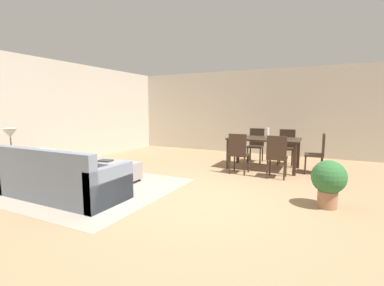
{
  "coord_description": "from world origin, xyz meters",
  "views": [
    {
      "loc": [
        1.84,
        -3.95,
        1.5
      ],
      "look_at": [
        -0.81,
        1.42,
        0.72
      ],
      "focal_mm": 25.63,
      "sensor_mm": 36.0,
      "label": 1
    }
  ],
  "objects_px": {
    "ottoman_table": "(112,170)",
    "dining_chair_near_right": "(277,154)",
    "dining_chair_far_left": "(256,143)",
    "side_table": "(13,162)",
    "table_lamp": "(10,134)",
    "dining_chair_head_east": "(318,151)",
    "dining_chair_near_left": "(238,151)",
    "book_on_ottoman": "(106,161)",
    "vase_centerpiece": "(267,133)",
    "potted_plant": "(329,180)",
    "dining_table": "(264,142)",
    "dining_chair_far_right": "(287,145)",
    "couch": "(60,180)"
  },
  "relations": [
    {
      "from": "side_table",
      "to": "dining_chair_far_right",
      "type": "distance_m",
      "value": 6.28
    },
    {
      "from": "dining_chair_near_left",
      "to": "dining_table",
      "type": "bearing_deg",
      "value": 63.98
    },
    {
      "from": "potted_plant",
      "to": "side_table",
      "type": "bearing_deg",
      "value": -165.79
    },
    {
      "from": "dining_table",
      "to": "side_table",
      "type": "bearing_deg",
      "value": -137.63
    },
    {
      "from": "table_lamp",
      "to": "dining_chair_near_left",
      "type": "xyz_separation_m",
      "value": [
        3.59,
        2.83,
        -0.48
      ]
    },
    {
      "from": "side_table",
      "to": "table_lamp",
      "type": "bearing_deg",
      "value": -165.96
    },
    {
      "from": "ottoman_table",
      "to": "book_on_ottoman",
      "type": "height_order",
      "value": "book_on_ottoman"
    },
    {
      "from": "dining_table",
      "to": "dining_chair_far_right",
      "type": "bearing_deg",
      "value": 62.48
    },
    {
      "from": "couch",
      "to": "dining_chair_far_right",
      "type": "distance_m",
      "value": 5.45
    },
    {
      "from": "table_lamp",
      "to": "vase_centerpiece",
      "type": "xyz_separation_m",
      "value": [
        4.06,
        3.64,
        -0.11
      ]
    },
    {
      "from": "dining_chair_head_east",
      "to": "vase_centerpiece",
      "type": "bearing_deg",
      "value": 179.49
    },
    {
      "from": "dining_chair_far_left",
      "to": "potted_plant",
      "type": "xyz_separation_m",
      "value": [
        1.8,
        -3.08,
        -0.1
      ]
    },
    {
      "from": "couch",
      "to": "ottoman_table",
      "type": "height_order",
      "value": "couch"
    },
    {
      "from": "dining_table",
      "to": "dining_chair_head_east",
      "type": "xyz_separation_m",
      "value": [
        1.22,
        -0.0,
        -0.15
      ]
    },
    {
      "from": "dining_chair_near_right",
      "to": "dining_chair_far_left",
      "type": "xyz_separation_m",
      "value": [
        -0.83,
        1.67,
        0.0
      ]
    },
    {
      "from": "ottoman_table",
      "to": "book_on_ottoman",
      "type": "xyz_separation_m",
      "value": [
        -0.12,
        -0.05,
        0.19
      ]
    },
    {
      "from": "dining_chair_near_right",
      "to": "dining_chair_near_left",
      "type": "bearing_deg",
      "value": 176.74
    },
    {
      "from": "dining_chair_near_right",
      "to": "dining_chair_far_left",
      "type": "relative_size",
      "value": 1.0
    },
    {
      "from": "table_lamp",
      "to": "dining_chair_far_right",
      "type": "distance_m",
      "value": 6.3
    },
    {
      "from": "table_lamp",
      "to": "potted_plant",
      "type": "bearing_deg",
      "value": 14.21
    },
    {
      "from": "dining_chair_near_left",
      "to": "dining_chair_near_right",
      "type": "relative_size",
      "value": 1.0
    },
    {
      "from": "ottoman_table",
      "to": "dining_table",
      "type": "height_order",
      "value": "dining_table"
    },
    {
      "from": "dining_chair_far_right",
      "to": "table_lamp",
      "type": "bearing_deg",
      "value": -134.7
    },
    {
      "from": "vase_centerpiece",
      "to": "dining_table",
      "type": "bearing_deg",
      "value": -175.15
    },
    {
      "from": "dining_chair_far_left",
      "to": "dining_chair_far_right",
      "type": "relative_size",
      "value": 1.0
    },
    {
      "from": "ottoman_table",
      "to": "book_on_ottoman",
      "type": "relative_size",
      "value": 4.44
    },
    {
      "from": "couch",
      "to": "side_table",
      "type": "distance_m",
      "value": 1.42
    },
    {
      "from": "vase_centerpiece",
      "to": "book_on_ottoman",
      "type": "bearing_deg",
      "value": -136.78
    },
    {
      "from": "ottoman_table",
      "to": "dining_chair_far_left",
      "type": "xyz_separation_m",
      "value": [
        2.17,
        3.34,
        0.29
      ]
    },
    {
      "from": "couch",
      "to": "dining_chair_near_left",
      "type": "height_order",
      "value": "dining_chair_near_left"
    },
    {
      "from": "couch",
      "to": "dining_chair_near_right",
      "type": "xyz_separation_m",
      "value": [
        3.03,
        2.85,
        0.23
      ]
    },
    {
      "from": "couch",
      "to": "dining_chair_head_east",
      "type": "height_order",
      "value": "dining_chair_head_east"
    },
    {
      "from": "vase_centerpiece",
      "to": "book_on_ottoman",
      "type": "xyz_separation_m",
      "value": [
        -2.74,
        -2.57,
        -0.47
      ]
    },
    {
      "from": "ottoman_table",
      "to": "dining_chair_near_right",
      "type": "distance_m",
      "value": 3.44
    },
    {
      "from": "table_lamp",
      "to": "dining_chair_far_left",
      "type": "relative_size",
      "value": 0.57
    },
    {
      "from": "dining_chair_near_left",
      "to": "dining_chair_far_right",
      "type": "xyz_separation_m",
      "value": [
        0.82,
        1.63,
        0.0
      ]
    },
    {
      "from": "vase_centerpiece",
      "to": "dining_chair_near_right",
      "type": "bearing_deg",
      "value": -66.23
    },
    {
      "from": "dining_chair_near_left",
      "to": "dining_chair_far_left",
      "type": "relative_size",
      "value": 1.0
    },
    {
      "from": "vase_centerpiece",
      "to": "potted_plant",
      "type": "relative_size",
      "value": 0.35
    },
    {
      "from": "dining_chair_near_right",
      "to": "dining_chair_head_east",
      "type": "distance_m",
      "value": 1.14
    },
    {
      "from": "dining_chair_near_right",
      "to": "ottoman_table",
      "type": "bearing_deg",
      "value": -150.93
    },
    {
      "from": "side_table",
      "to": "potted_plant",
      "type": "distance_m",
      "value": 5.58
    },
    {
      "from": "couch",
      "to": "book_on_ottoman",
      "type": "relative_size",
      "value": 8.51
    },
    {
      "from": "side_table",
      "to": "table_lamp",
      "type": "relative_size",
      "value": 1.11
    },
    {
      "from": "dining_chair_far_right",
      "to": "dining_chair_far_left",
      "type": "bearing_deg",
      "value": -179.14
    },
    {
      "from": "dining_chair_far_left",
      "to": "potted_plant",
      "type": "bearing_deg",
      "value": -59.66
    },
    {
      "from": "book_on_ottoman",
      "to": "dining_chair_far_right",
      "type": "bearing_deg",
      "value": 47.64
    },
    {
      "from": "dining_chair_far_left",
      "to": "dining_chair_head_east",
      "type": "relative_size",
      "value": 1.0
    },
    {
      "from": "side_table",
      "to": "book_on_ottoman",
      "type": "height_order",
      "value": "side_table"
    },
    {
      "from": "couch",
      "to": "book_on_ottoman",
      "type": "bearing_deg",
      "value": 94.17
    }
  ]
}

